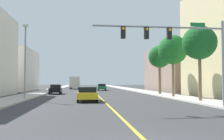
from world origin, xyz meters
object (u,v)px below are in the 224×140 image
Objects in this scene: car_green at (102,87)px; palm_near at (199,43)px; car_yellow at (88,94)px; palm_mid at (173,50)px; car_black at (56,89)px; palm_far at (160,57)px; delivery_truck at (75,83)px; traffic_signal_mast at (180,43)px; street_lamp at (25,57)px.

palm_near is at bearing -74.90° from car_green.
car_yellow is (-10.60, 2.00, -4.86)m from palm_near.
palm_mid reaches higher than car_black.
palm_near is 1.00× the size of palm_far.
car_black is 0.98× the size of car_green.
palm_near is 1.53× the size of car_green.
delivery_truck is at bearing 95.11° from car_yellow.
car_yellow is at bearing 105.46° from car_black.
palm_mid is at bearing -72.23° from car_green.
delivery_truck is at bearing 100.58° from traffic_signal_mast.
traffic_signal_mast is at bearing -48.28° from car_yellow.
palm_far is 16.12m from car_yellow.
palm_near reaches higher than palm_far.
palm_near is 1.01× the size of delivery_truck.
street_lamp is 7.84m from car_yellow.
car_black is at bearing 132.08° from palm_near.
car_yellow is 15.72m from car_black.
car_green is at bearing 111.25° from palm_far.
palm_mid is (3.97, 12.04, 1.09)m from traffic_signal_mast.
car_black is at bearing 82.06° from street_lamp.
traffic_signal_mast reaches higher than car_black.
street_lamp is at bearing 142.72° from traffic_signal_mast.
traffic_signal_mast is at bearing -37.28° from street_lamp.
traffic_signal_mast is 25.45m from car_black.
palm_far is 1.56× the size of car_black.
palm_far is (17.29, 8.69, 1.09)m from street_lamp.
palm_mid reaches higher than car_yellow.
car_green is (10.05, 27.29, -3.70)m from street_lamp.
car_black reaches higher than car_green.
traffic_signal_mast is 1.34× the size of palm_far.
palm_mid is at bearing -93.44° from palm_far.
traffic_signal_mast is at bearing -83.06° from car_green.
palm_far is 1.54× the size of car_yellow.
palm_mid is 12.39m from car_yellow.
street_lamp reaches higher than car_green.
car_black is at bearing 145.25° from palm_mid.
palm_near reaches higher than car_green.
car_yellow is at bearing -94.32° from car_green.
palm_near is 1.56× the size of car_black.
palm_far reaches higher than delivery_truck.
palm_near is 23.39m from car_black.
car_green is (8.29, 14.60, -0.00)m from car_black.
palm_mid is 1.05× the size of palm_far.
traffic_signal_mast is 7.00m from palm_near.
street_lamp is (-12.93, 9.85, -0.23)m from traffic_signal_mast.
delivery_truck is (-9.16, 49.04, -3.01)m from traffic_signal_mast.
palm_near reaches higher than car_yellow.
palm_mid is 39.48m from delivery_truck.
palm_near is at bearing -71.84° from delivery_truck.
palm_mid reaches higher than delivery_truck.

